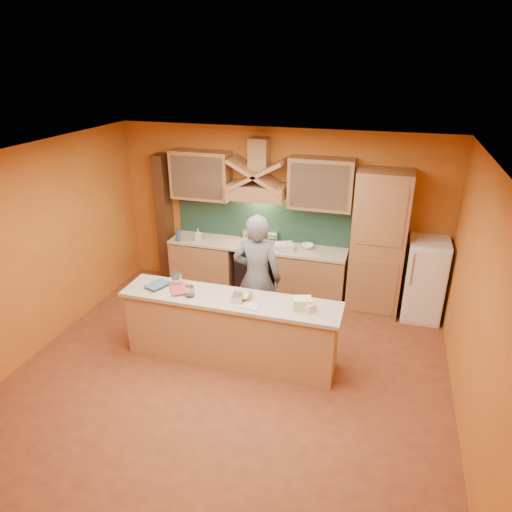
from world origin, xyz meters
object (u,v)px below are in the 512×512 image
(mixing_bowl, at_px, (242,296))
(fridge, at_px, (424,280))
(kitchen_scale, at_px, (238,299))
(stove, at_px, (257,270))
(person, at_px, (257,278))

(mixing_bowl, bearing_deg, fridge, 38.65)
(fridge, relative_size, kitchen_scale, 12.03)
(stove, height_order, mixing_bowl, mixing_bowl)
(stove, relative_size, kitchen_scale, 8.33)
(kitchen_scale, bearing_deg, mixing_bowl, 73.42)
(kitchen_scale, bearing_deg, stove, 94.67)
(person, xyz_separation_m, kitchen_scale, (-0.05, -0.70, 0.04))
(stove, bearing_deg, fridge, 0.00)
(mixing_bowl, bearing_deg, person, 87.48)
(stove, height_order, kitchen_scale, kitchen_scale)
(fridge, height_order, kitchen_scale, fridge)
(person, distance_m, kitchen_scale, 0.70)
(person, bearing_deg, mixing_bowl, 84.82)
(stove, distance_m, kitchen_scale, 2.07)
(stove, distance_m, person, 1.42)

